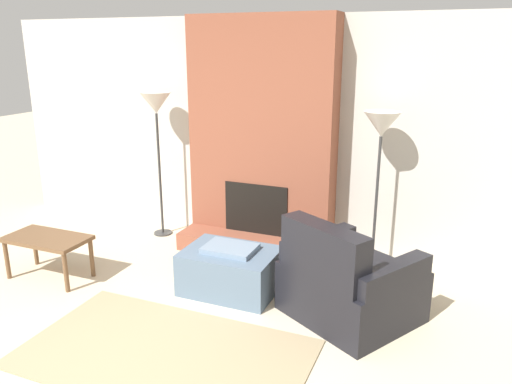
% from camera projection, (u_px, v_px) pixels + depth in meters
% --- Properties ---
extents(wall_back, '(7.12, 0.06, 2.60)m').
position_uv_depth(wall_back, '(268.00, 133.00, 5.78)').
color(wall_back, '#BCB7AD').
rests_on(wall_back, ground_plane).
extents(fireplace, '(1.67, 0.74, 2.60)m').
position_uv_depth(fireplace, '(261.00, 145.00, 5.60)').
color(fireplace, brown).
rests_on(fireplace, ground_plane).
extents(ottoman, '(0.88, 0.63, 0.46)m').
position_uv_depth(ottoman, '(230.00, 270.00, 4.77)').
color(ottoman, slate).
rests_on(ottoman, ground_plane).
extents(armchair, '(1.31, 1.28, 0.91)m').
position_uv_depth(armchair, '(346.00, 286.00, 4.27)').
color(armchair, black).
rests_on(armchair, ground_plane).
extents(side_table, '(0.84, 0.45, 0.44)m').
position_uv_depth(side_table, '(47.00, 242.00, 4.99)').
color(side_table, brown).
rests_on(side_table, ground_plane).
extents(floor_lamp_left, '(0.36, 0.36, 1.75)m').
position_uv_depth(floor_lamp_left, '(156.00, 109.00, 5.83)').
color(floor_lamp_left, '#333333').
rests_on(floor_lamp_left, ground_plane).
extents(floor_lamp_right, '(0.36, 0.36, 1.66)m').
position_uv_depth(floor_lamp_right, '(381.00, 131.00, 4.90)').
color(floor_lamp_right, '#333333').
rests_on(floor_lamp_right, ground_plane).
extents(area_rug, '(2.20, 1.27, 0.01)m').
position_uv_depth(area_rug, '(165.00, 353.00, 3.83)').
color(area_rug, '#9E8966').
rests_on(area_rug, ground_plane).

